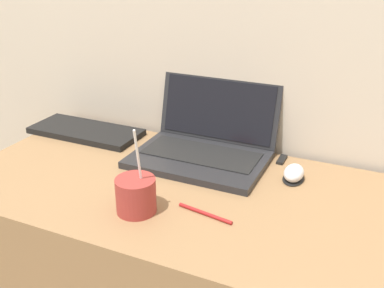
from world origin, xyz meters
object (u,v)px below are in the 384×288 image
at_px(external_keyboard, 86,131).
at_px(pen, 205,213).
at_px(usb_stick, 282,160).
at_px(drink_cup, 136,194).
at_px(computer_mouse, 294,174).
at_px(laptop, 205,143).

distance_m(external_keyboard, pen, 0.63).
height_order(external_keyboard, usb_stick, external_keyboard).
bearing_deg(external_keyboard, drink_cup, -40.31).
distance_m(drink_cup, computer_mouse, 0.44).
bearing_deg(pen, laptop, 113.12).
bearing_deg(pen, computer_mouse, 60.08).
xyz_separation_m(laptop, usb_stick, (0.22, 0.07, -0.04)).
distance_m(laptop, usb_stick, 0.23).
relative_size(drink_cup, external_keyboard, 0.58).
distance_m(computer_mouse, external_keyboard, 0.71).
height_order(drink_cup, external_keyboard, drink_cup).
relative_size(external_keyboard, pen, 2.60).
height_order(computer_mouse, external_keyboard, computer_mouse).
relative_size(laptop, usb_stick, 6.44).
bearing_deg(laptop, computer_mouse, -7.82).
height_order(laptop, computer_mouse, laptop).
xyz_separation_m(drink_cup, computer_mouse, (0.31, 0.31, -0.03)).
bearing_deg(usb_stick, computer_mouse, -60.84).
xyz_separation_m(laptop, drink_cup, (-0.03, -0.35, 0.00)).
bearing_deg(pen, external_keyboard, 152.47).
bearing_deg(pen, usb_stick, 75.78).
distance_m(computer_mouse, pen, 0.30).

